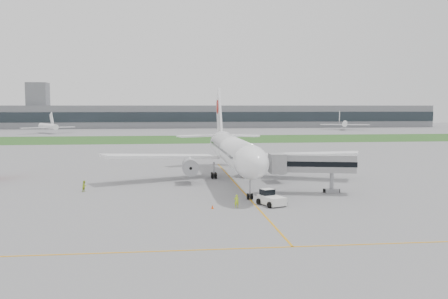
{
  "coord_description": "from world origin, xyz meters",
  "views": [
    {
      "loc": [
        -12.21,
        -86.52,
        13.71
      ],
      "look_at": [
        -1.85,
        2.0,
        5.92
      ],
      "focal_mm": 40.0,
      "sensor_mm": 36.0,
      "label": 1
    }
  ],
  "objects": [
    {
      "name": "control_tower",
      "position": [
        -90.0,
        232.0,
        0.0
      ],
      "size": [
        12.0,
        12.0,
        56.0
      ],
      "primitive_type": null,
      "color": "gray",
      "rests_on": "ground"
    },
    {
      "name": "distant_aircraft_right",
      "position": [
        90.2,
        190.23,
        0.0
      ],
      "size": [
        34.23,
        32.36,
        10.49
      ],
      "primitive_type": null,
      "rotation": [
        0.0,
        0.0,
        -0.36
      ],
      "color": "white",
      "rests_on": "ground"
    },
    {
      "name": "ground",
      "position": [
        0.0,
        0.0,
        0.0
      ],
      "size": [
        600.0,
        600.0,
        0.0
      ],
      "primitive_type": "plane",
      "color": "gray",
      "rests_on": "ground"
    },
    {
      "name": "jet_bridge",
      "position": [
        10.25,
        -10.6,
        4.61
      ],
      "size": [
        13.67,
        5.68,
        6.24
      ],
      "rotation": [
        0.0,
        0.0,
        -0.23
      ],
      "color": "#98989A",
      "rests_on": "ground"
    },
    {
      "name": "apron_markings",
      "position": [
        0.0,
        -5.0,
        0.0
      ],
      "size": [
        70.0,
        70.0,
        0.04
      ],
      "primitive_type": null,
      "color": "orange",
      "rests_on": "ground"
    },
    {
      "name": "safety_cone_right",
      "position": [
        2.86,
        -18.01,
        0.29
      ],
      "size": [
        0.41,
        0.41,
        0.57
      ],
      "primitive_type": "cone",
      "color": "#FE550D",
      "rests_on": "ground"
    },
    {
      "name": "airliner",
      "position": [
        0.0,
        4.87,
        5.66
      ],
      "size": [
        48.13,
        53.95,
        17.88
      ],
      "color": "white",
      "rests_on": "ground"
    },
    {
      "name": "pushback_tug",
      "position": [
        2.13,
        -19.42,
        0.98
      ],
      "size": [
        3.93,
        4.72,
        2.13
      ],
      "rotation": [
        0.0,
        0.0,
        0.37
      ],
      "color": "white",
      "rests_on": "ground"
    },
    {
      "name": "distant_aircraft_left",
      "position": [
        -70.75,
        171.61,
        0.0
      ],
      "size": [
        34.74,
        33.6,
        10.16
      ],
      "primitive_type": null,
      "rotation": [
        0.0,
        0.0,
        0.52
      ],
      "color": "white",
      "rests_on": "ground"
    },
    {
      "name": "terminal_building",
      "position": [
        0.0,
        229.87,
        7.0
      ],
      "size": [
        320.0,
        22.3,
        14.0
      ],
      "color": "gray",
      "rests_on": "ground"
    },
    {
      "name": "ground_crew_near",
      "position": [
        -2.8,
        -20.65,
        0.9
      ],
      "size": [
        0.69,
        0.48,
        1.8
      ],
      "primitive_type": "imported",
      "rotation": [
        0.0,
        0.0,
        3.22
      ],
      "color": "#BFEB27",
      "rests_on": "ground"
    },
    {
      "name": "ground_crew_far",
      "position": [
        -25.26,
        -5.36,
        0.9
      ],
      "size": [
        1.01,
        1.09,
        1.79
      ],
      "primitive_type": "imported",
      "rotation": [
        0.0,
        0.0,
        1.09
      ],
      "color": "#A6C420",
      "rests_on": "ground"
    },
    {
      "name": "safety_cone_left",
      "position": [
        -6.11,
        -21.1,
        0.26
      ],
      "size": [
        0.38,
        0.38,
        0.52
      ],
      "primitive_type": "cone",
      "color": "#FE550D",
      "rests_on": "ground"
    },
    {
      "name": "grass_strip",
      "position": [
        0.0,
        120.0,
        0.01
      ],
      "size": [
        600.0,
        50.0,
        0.02
      ],
      "primitive_type": "cube",
      "color": "#285720",
      "rests_on": "ground"
    }
  ]
}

